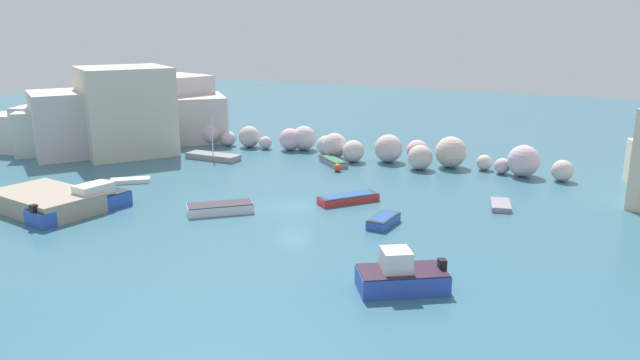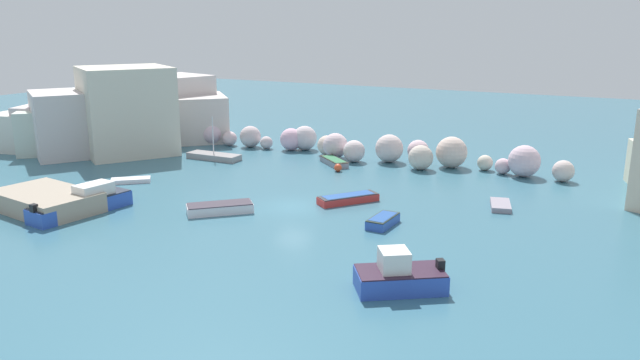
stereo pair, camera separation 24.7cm
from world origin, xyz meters
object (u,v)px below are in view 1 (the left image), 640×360
channel_buoy (337,168)px  moored_boat_1 (83,204)px  moored_boat_3 (401,276)px  moored_boat_2 (384,221)px  moored_boat_6 (501,205)px  moored_boat_4 (333,162)px  moored_boat_5 (348,198)px  moored_boat_0 (213,156)px  moored_boat_8 (220,208)px  stone_dock (46,202)px  moored_boat_7 (130,181)px

channel_buoy → moored_boat_1: moored_boat_1 is taller
moored_boat_1 → moored_boat_3: size_ratio=1.51×
moored_boat_2 → moored_boat_6: size_ratio=0.93×
moored_boat_1 → moored_boat_3: (23.19, -1.73, 0.01)m
moored_boat_4 → moored_boat_5: size_ratio=0.86×
moored_boat_0 → moored_boat_8: moored_boat_0 is taller
stone_dock → moored_boat_0: moored_boat_0 is taller
moored_boat_0 → moored_boat_8: bearing=-52.4°
moored_boat_6 → moored_boat_0: bearing=68.5°
moored_boat_0 → moored_boat_1: moored_boat_0 is taller
moored_boat_0 → moored_boat_1: size_ratio=0.74×
moored_boat_5 → moored_boat_8: bearing=169.8°
stone_dock → moored_boat_2: size_ratio=2.60×
moored_boat_1 → moored_boat_2: bearing=-63.0°
moored_boat_1 → moored_boat_5: size_ratio=1.64×
channel_buoy → moored_boat_8: size_ratio=0.16×
moored_boat_3 → moored_boat_6: 16.08m
channel_buoy → moored_boat_4: size_ratio=0.18×
moored_boat_3 → moored_boat_4: bearing=-91.4°
moored_boat_4 → moored_boat_7: moored_boat_4 is taller
moored_boat_1 → moored_boat_0: bearing=14.8°
stone_dock → moored_boat_5: size_ratio=1.69×
moored_boat_4 → moored_boat_8: 16.53m
channel_buoy → moored_boat_5: size_ratio=0.16×
moored_boat_4 → moored_boat_8: (-0.49, -16.53, 0.04)m
moored_boat_4 → moored_boat_5: 12.01m
channel_buoy → moored_boat_3: size_ratio=0.14×
moored_boat_1 → moored_boat_6: size_ratio=2.34×
channel_buoy → moored_boat_7: 17.25m
stone_dock → moored_boat_2: (21.66, 7.65, -0.35)m
moored_boat_2 → moored_boat_0: bearing=-114.5°
moored_boat_4 → moored_boat_6: size_ratio=1.23×
moored_boat_0 → moored_boat_6: size_ratio=1.74×
moored_boat_0 → moored_boat_5: size_ratio=1.21×
channel_buoy → moored_boat_5: channel_buoy is taller
moored_boat_2 → moored_boat_3: bearing=28.5°
stone_dock → moored_boat_8: (10.85, 5.07, -0.35)m
stone_dock → moored_boat_1: 2.83m
moored_boat_2 → moored_boat_8: moored_boat_8 is taller
stone_dock → channel_buoy: stone_dock is taller
moored_boat_3 → moored_boat_5: 14.87m
moored_boat_2 → moored_boat_4: 17.35m
moored_boat_4 → moored_boat_6: bearing=-161.5°
moored_boat_6 → moored_boat_7: (-27.93, -6.68, -0.00)m
stone_dock → moored_boat_3: (25.92, -0.97, 0.02)m
moored_boat_3 → moored_boat_4: moored_boat_3 is taller
moored_boat_2 → moored_boat_7: 22.09m
stone_dock → moored_boat_3: size_ratio=1.55×
moored_boat_0 → moored_boat_7: (-0.70, -10.07, -0.11)m
moored_boat_1 → moored_boat_8: (8.12, 4.32, -0.36)m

